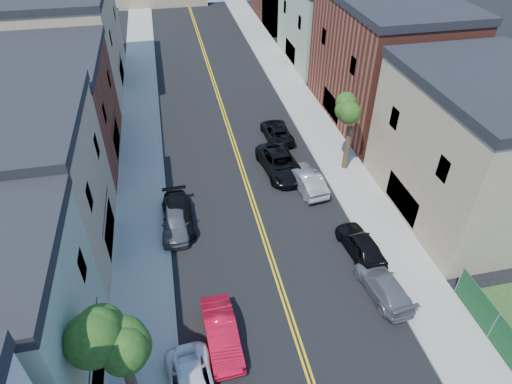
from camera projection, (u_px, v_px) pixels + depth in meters
sidewalk_left at (139, 127)px, 39.68m from camera, size 3.20×100.00×0.15m
sidewalk_right at (307, 110)px, 42.26m from camera, size 3.20×100.00×0.15m
curb_left at (159, 125)px, 39.97m from camera, size 0.30×100.00×0.15m
curb_right at (289, 112)px, 41.98m from camera, size 0.30×100.00×0.15m
bldg_left_tan_near at (15, 199)px, 24.39m from camera, size 9.00×10.00×9.00m
bldg_left_brick at (49, 115)px, 33.19m from camera, size 9.00×12.00×8.00m
bldg_left_tan_far at (69, 43)px, 43.53m from camera, size 9.00×16.00×9.50m
bldg_right_tan at (476, 152)px, 28.19m from camera, size 9.00×12.00×9.00m
bldg_right_brick at (383, 63)px, 38.69m from camera, size 9.00×14.00×10.00m
bldg_right_palegrn at (329, 24)px, 49.95m from camera, size 9.00×12.00×8.50m
tree_left_mid at (111, 320)px, 15.63m from camera, size 5.20×5.20×9.29m
tree_right_far at (354, 102)px, 31.06m from camera, size 4.40×4.40×8.03m
red_sedan at (222, 333)px, 21.94m from camera, size 1.74×4.50×1.46m
grey_car_left at (176, 221)px, 28.55m from camera, size 2.03×4.42×1.47m
black_car_left at (178, 215)px, 29.09m from camera, size 2.10×4.84×1.39m
grey_car_right at (383, 285)px, 24.45m from camera, size 2.26×4.62×1.29m
black_car_right at (361, 244)px, 26.91m from camera, size 2.13×4.42×1.46m
silver_car_right at (307, 180)px, 32.15m from camera, size 2.14×4.70×1.49m
dark_car_right_far at (277, 132)px, 37.84m from camera, size 2.22×4.71×1.30m
black_suv_lane at (280, 163)px, 33.77m from camera, size 3.15×5.84×1.56m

